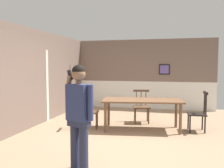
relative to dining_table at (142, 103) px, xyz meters
name	(u,v)px	position (x,y,z in m)	size (l,w,h in m)	color
ground_plane	(125,135)	(-0.32, -0.61, -0.69)	(8.34, 8.34, 0.00)	#9E7F60
room_back_partition	(144,75)	(-0.32, 3.18, 0.57)	(5.22, 0.17, 2.63)	#756056
room_left_partition	(26,78)	(-2.93, -0.60, 0.62)	(0.13, 7.58, 2.63)	#756056
dining_table	(142,103)	(0.00, 0.00, 0.00)	(2.11, 1.14, 0.78)	brown
chair_near_window	(88,110)	(-1.38, -0.20, -0.22)	(0.53, 0.53, 1.03)	#513823
chair_by_doorway	(141,106)	(-0.12, 0.82, -0.22)	(0.55, 0.55, 0.93)	#513823
chair_at_table_head	(198,113)	(1.38, 0.19, -0.22)	(0.46, 0.46, 1.00)	black
person_figure	(79,111)	(-0.65, -2.68, 0.25)	(0.51, 0.32, 1.66)	#282E49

